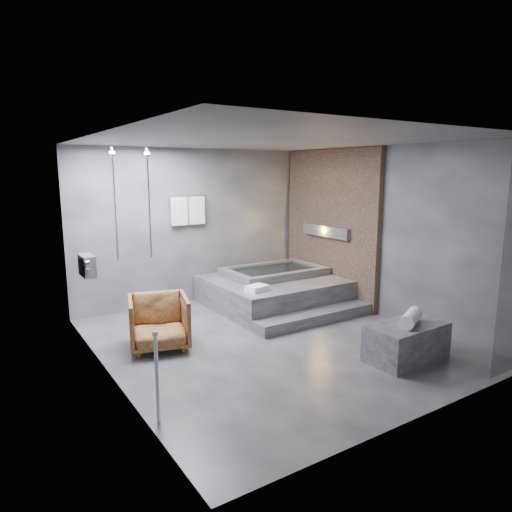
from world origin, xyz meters
TOP-DOWN VIEW (x-y plane):
  - room at (0.40, 0.24)m, footprint 5.00×5.04m
  - tub_deck at (1.05, 1.45)m, footprint 2.20×2.00m
  - tub_step at (1.05, 0.27)m, footprint 2.20×0.36m
  - concrete_bench at (1.09, -1.48)m, footprint 1.07×0.61m
  - driftwood_chair at (-1.44, 0.62)m, footprint 0.98×0.99m
  - rolled_towel at (1.10, -1.52)m, footprint 0.53×0.39m
  - deck_towel at (0.31, 0.86)m, footprint 0.38×0.31m

SIDE VIEW (x-z plane):
  - tub_step at x=1.05m, z-range 0.00..0.18m
  - concrete_bench at x=1.09m, z-range 0.00..0.48m
  - tub_deck at x=1.05m, z-range 0.00..0.50m
  - driftwood_chair at x=-1.44m, z-range 0.00..0.73m
  - deck_towel at x=0.31m, z-range 0.50..0.59m
  - rolled_towel at x=1.10m, z-range 0.48..0.66m
  - room at x=0.40m, z-range 0.32..3.14m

